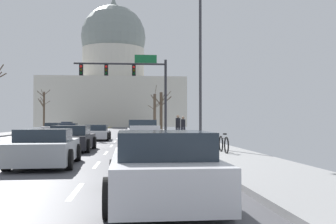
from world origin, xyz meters
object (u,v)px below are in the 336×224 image
(sedan_near_02, at_px, (72,139))
(bicycle_parked, at_px, (224,144))
(street_lamp_right, at_px, (196,48))
(sedan_oncoming_01, at_px, (52,128))
(sedan_oncoming_02, at_px, (67,126))
(sedan_near_03, at_px, (46,148))
(pedestrian_00, at_px, (178,126))
(signal_gantry, at_px, (133,77))
(pedestrian_01, at_px, (183,126))
(sedan_near_00, at_px, (97,133))
(sedan_near_04, at_px, (161,168))
(sedan_oncoming_00, at_px, (69,129))
(pickup_truck_near_01, at_px, (143,133))

(sedan_near_02, bearing_deg, bicycle_parked, -26.37)
(street_lamp_right, relative_size, sedan_near_02, 1.92)
(street_lamp_right, xyz_separation_m, sedan_oncoming_01, (-13.20, 31.93, -4.63))
(sedan_oncoming_02, bearing_deg, sedan_near_03, -82.03)
(pedestrian_00, relative_size, bicycle_parked, 0.99)
(signal_gantry, height_order, bicycle_parked, signal_gantry)
(sedan_near_02, bearing_deg, sedan_oncoming_01, 102.23)
(sedan_near_03, relative_size, pedestrian_01, 2.71)
(street_lamp_right, height_order, sedan_oncoming_02, street_lamp_right)
(sedan_near_00, xyz_separation_m, sedan_near_04, (3.19, -24.15, 0.05))
(street_lamp_right, bearing_deg, bicycle_parked, -80.39)
(sedan_near_02, height_order, pedestrian_00, pedestrian_00)
(signal_gantry, distance_m, pedestrian_01, 6.93)
(sedan_near_02, distance_m, bicycle_parked, 7.63)
(sedan_near_03, xyz_separation_m, sedan_oncoming_01, (-7.07, 38.88, 0.00))
(sedan_near_04, xyz_separation_m, pedestrian_00, (2.72, 21.05, 0.51))
(sedan_near_00, relative_size, sedan_near_03, 0.98)
(sedan_oncoming_02, bearing_deg, pedestrian_00, -69.79)
(street_lamp_right, bearing_deg, sedan_oncoming_00, 112.89)
(bicycle_parked, bearing_deg, sedan_near_00, 114.24)
(signal_gantry, distance_m, street_lamp_right, 14.67)
(sedan_oncoming_00, xyz_separation_m, sedan_oncoming_01, (-3.28, 8.43, 0.01))
(street_lamp_right, xyz_separation_m, pedestrian_01, (0.63, 10.24, -4.14))
(sedan_near_03, relative_size, sedan_oncoming_01, 1.07)
(sedan_oncoming_02, height_order, pedestrian_01, pedestrian_01)
(pickup_truck_near_01, relative_size, pedestrian_01, 3.17)
(sedan_oncoming_02, bearing_deg, sedan_near_00, -77.46)
(pickup_truck_near_01, distance_m, sedan_oncoming_02, 39.51)
(sedan_oncoming_00, bearing_deg, pedestrian_01, -51.49)
(sedan_near_03, bearing_deg, sedan_oncoming_00, 97.09)
(pickup_truck_near_01, xyz_separation_m, sedan_oncoming_01, (-10.62, 26.35, -0.13))
(sedan_oncoming_01, height_order, pedestrian_01, pedestrian_01)
(pickup_truck_near_01, height_order, sedan_near_03, pickup_truck_near_01)
(sedan_oncoming_01, relative_size, bicycle_parked, 2.40)
(sedan_near_00, xyz_separation_m, sedan_oncoming_02, (-7.28, 32.70, 0.05))
(sedan_oncoming_01, height_order, pedestrian_00, pedestrian_00)
(signal_gantry, xyz_separation_m, pickup_truck_near_01, (0.58, -8.75, -4.49))
(sedan_near_02, height_order, sedan_oncoming_00, sedan_near_02)
(sedan_oncoming_02, bearing_deg, sedan_oncoming_00, -80.71)
(sedan_oncoming_02, relative_size, pedestrian_00, 2.59)
(street_lamp_right, bearing_deg, sedan_near_02, -177.88)
(sedan_near_00, relative_size, bicycle_parked, 2.51)
(sedan_near_02, relative_size, sedan_oncoming_02, 1.00)
(pedestrian_01, bearing_deg, street_lamp_right, -93.51)
(pickup_truck_near_01, height_order, pedestrian_01, pedestrian_01)
(bicycle_parked, bearing_deg, pedestrian_00, 93.24)
(bicycle_parked, bearing_deg, signal_gantry, 101.87)
(pedestrian_01, bearing_deg, sedan_near_04, -98.20)
(sedan_near_03, distance_m, sedan_oncoming_02, 51.09)
(pickup_truck_near_01, bearing_deg, bicycle_parked, -70.86)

